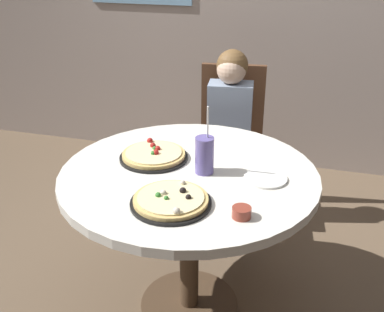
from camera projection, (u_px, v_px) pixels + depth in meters
ground_plane at (189, 305)px, 2.31m from camera, size 8.00×8.00×0.00m
dining_table at (189, 194)px, 2.03m from camera, size 1.11×1.11×0.75m
chair_wooden at (231, 133)px, 2.94m from camera, size 0.45×0.45×0.95m
diner_child at (228, 152)px, 2.80m from camera, size 0.30×0.42×1.08m
pizza_veggie at (154, 155)px, 2.09m from camera, size 0.31×0.31×0.05m
pizza_cheese at (171, 200)px, 1.73m from camera, size 0.31×0.31×0.05m
soda_cup at (205, 155)px, 1.94m from camera, size 0.08×0.08×0.31m
sauce_bowl at (242, 212)px, 1.65m from camera, size 0.07×0.07×0.04m
plate_small at (265, 178)px, 1.92m from camera, size 0.18×0.18×0.01m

